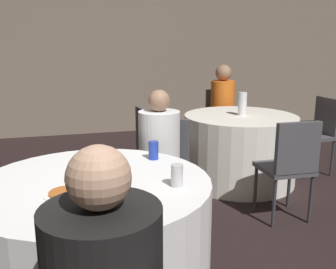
# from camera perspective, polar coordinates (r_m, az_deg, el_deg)

# --- Properties ---
(wall_back) EXTENTS (16.00, 0.06, 2.80)m
(wall_back) POSITION_cam_1_polar(r_m,az_deg,el_deg) (6.42, -13.57, 12.42)
(wall_back) COLOR #7A6B5B
(wall_back) RESTS_ON ground_plane
(table_near) EXTENTS (1.34, 1.34, 0.74)m
(table_near) POSITION_cam_1_polar(r_m,az_deg,el_deg) (2.30, -11.00, -15.70)
(table_near) COLOR white
(table_near) RESTS_ON ground_plane
(table_far) EXTENTS (1.22, 1.22, 0.74)m
(table_far) POSITION_cam_1_polar(r_m,az_deg,el_deg) (4.20, 10.81, -2.11)
(table_far) COLOR white
(table_far) RESTS_ON ground_plane
(chair_near_northeast) EXTENTS (0.56, 0.56, 0.89)m
(chair_near_northeast) POSITION_cam_1_polar(r_m,az_deg,el_deg) (3.12, -0.68, -4.08)
(chair_near_northeast) COLOR #47474C
(chair_near_northeast) RESTS_ON ground_plane
(chair_far_south) EXTENTS (0.41, 0.42, 0.89)m
(chair_far_south) POSITION_cam_1_polar(r_m,az_deg,el_deg) (3.29, 18.16, -3.88)
(chair_far_south) COLOR #47474C
(chair_far_south) RESTS_ON ground_plane
(chair_far_east) EXTENTS (0.41, 0.41, 0.89)m
(chair_far_east) POSITION_cam_1_polar(r_m,az_deg,el_deg) (4.70, 22.07, 0.94)
(chair_far_east) COLOR #47474C
(chair_far_east) RESTS_ON ground_plane
(chair_far_north) EXTENTS (0.47, 0.47, 0.89)m
(chair_far_north) POSITION_cam_1_polar(r_m,az_deg,el_deg) (5.12, 8.01, 2.79)
(chair_far_north) COLOR #47474C
(chair_far_north) RESTS_ON ground_plane
(chair_far_west) EXTENTS (0.46, 0.46, 0.89)m
(chair_far_west) POSITION_cam_1_polar(r_m,az_deg,el_deg) (3.68, -2.24, -1.36)
(chair_far_west) COLOR #47474C
(chair_far_west) RESTS_ON ground_plane
(person_white_shirt) EXTENTS (0.45, 0.48, 1.15)m
(person_white_shirt) POSITION_cam_1_polar(r_m,az_deg,el_deg) (2.97, -1.85, -4.22)
(person_white_shirt) COLOR #282828
(person_white_shirt) RESTS_ON ground_plane
(person_orange_shirt) EXTENTS (0.35, 0.49, 1.24)m
(person_orange_shirt) POSITION_cam_1_polar(r_m,az_deg,el_deg) (4.95, 8.42, 3.33)
(person_orange_shirt) COLOR #4C4238
(person_orange_shirt) RESTS_ON ground_plane
(pizza_plate_near) EXTENTS (0.22, 0.22, 0.02)m
(pizza_plate_near) POSITION_cam_1_polar(r_m,az_deg,el_deg) (1.99, -15.28, -8.64)
(pizza_plate_near) COLOR white
(pizza_plate_near) RESTS_ON table_near
(soda_can_blue) EXTENTS (0.07, 0.07, 0.12)m
(soda_can_blue) POSITION_cam_1_polar(r_m,az_deg,el_deg) (2.48, -2.23, -2.42)
(soda_can_blue) COLOR #1E38A5
(soda_can_blue) RESTS_ON table_near
(soda_can_silver) EXTENTS (0.07, 0.07, 0.12)m
(soda_can_silver) POSITION_cam_1_polar(r_m,az_deg,el_deg) (2.01, 1.37, -6.27)
(soda_can_silver) COLOR silver
(soda_can_silver) RESTS_ON table_near
(bottle_far) EXTENTS (0.09, 0.09, 0.25)m
(bottle_far) POSITION_cam_1_polar(r_m,az_deg,el_deg) (4.09, 11.26, 4.59)
(bottle_far) COLOR white
(bottle_far) RESTS_ON table_far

